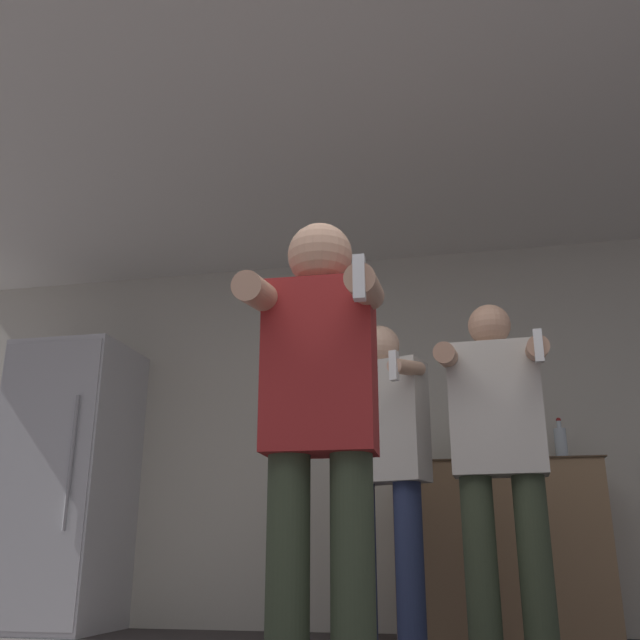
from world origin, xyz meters
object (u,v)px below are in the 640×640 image
at_px(refrigerator, 67,483).
at_px(bottle_dark_rum, 417,453).
at_px(bottle_green_wine, 468,444).
at_px(bottle_clear_vodka, 561,445).
at_px(person_man_side, 499,451).
at_px(person_woman_foreground, 320,412).
at_px(bottle_brown_liquor, 535,445).
at_px(person_spectator_back, 382,457).

height_order(refrigerator, bottle_dark_rum, refrigerator).
relative_size(bottle_green_wine, bottle_clear_vodka, 1.25).
distance_m(refrigerator, bottle_green_wine, 2.70).
relative_size(bottle_clear_vodka, bottle_dark_rum, 1.08).
xyz_separation_m(bottle_clear_vodka, bottle_dark_rum, (-0.88, -0.00, -0.02)).
bearing_deg(person_man_side, refrigerator, 157.05).
height_order(refrigerator, bottle_clear_vodka, refrigerator).
distance_m(bottle_dark_rum, person_woman_foreground, 2.34).
relative_size(bottle_brown_liquor, person_spectator_back, 0.19).
xyz_separation_m(bottle_clear_vodka, person_man_side, (-0.42, -1.28, -0.20)).
distance_m(bottle_green_wine, bottle_dark_rum, 0.32).
bearing_deg(refrigerator, bottle_clear_vodka, 1.43).
xyz_separation_m(bottle_brown_liquor, person_woman_foreground, (-0.87, -2.32, -0.20)).
relative_size(bottle_dark_rum, person_man_side, 0.16).
xyz_separation_m(person_woman_foreground, person_spectator_back, (0.05, 1.31, 0.02)).
bearing_deg(refrigerator, bottle_dark_rum, 1.96).
relative_size(refrigerator, bottle_brown_liquor, 5.96).
relative_size(bottle_clear_vodka, person_woman_foreground, 0.18).
relative_size(person_man_side, person_spectator_back, 0.99).
distance_m(refrigerator, bottle_clear_vodka, 3.26).
bearing_deg(bottle_green_wine, person_spectator_back, -112.43).
height_order(person_woman_foreground, person_man_side, person_man_side).
bearing_deg(bottle_brown_liquor, person_woman_foreground, -110.60).
relative_size(refrigerator, bottle_dark_rum, 7.24).
xyz_separation_m(bottle_brown_liquor, person_man_side, (-0.27, -1.28, -0.21)).
height_order(bottle_dark_rum, person_man_side, person_man_side).
distance_m(bottle_clear_vodka, bottle_brown_liquor, 0.15).
height_order(bottle_brown_liquor, person_woman_foreground, person_woman_foreground).
height_order(bottle_clear_vodka, person_spectator_back, person_spectator_back).
bearing_deg(bottle_green_wine, person_woman_foreground, -101.34).
bearing_deg(person_woman_foreground, bottle_green_wine, 78.66).
bearing_deg(person_woman_foreground, bottle_dark_rum, 86.40).
bearing_deg(bottle_green_wine, refrigerator, -178.27).
xyz_separation_m(bottle_green_wine, person_man_side, (0.14, -1.28, -0.22)).
bearing_deg(bottle_dark_rum, person_spectator_back, -95.61).
xyz_separation_m(bottle_clear_vodka, person_spectator_back, (-0.98, -1.02, -0.18)).
bearing_deg(bottle_clear_vodka, person_man_side, -108.28).
distance_m(person_woman_foreground, person_man_side, 1.21).
relative_size(bottle_green_wine, person_woman_foreground, 0.22).
bearing_deg(person_spectator_back, person_woman_foreground, -92.04).
bearing_deg(bottle_dark_rum, bottle_brown_liquor, 0.00).
height_order(bottle_clear_vodka, person_woman_foreground, person_woman_foreground).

